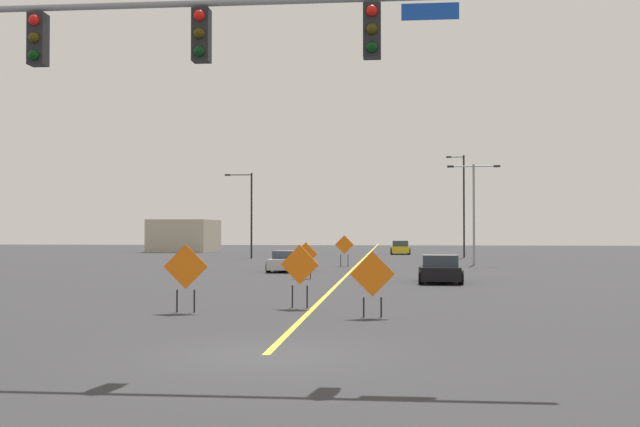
{
  "coord_description": "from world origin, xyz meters",
  "views": [
    {
      "loc": [
        2.45,
        -14.54,
        2.42
      ],
      "look_at": [
        -1.35,
        25.12,
        3.3
      ],
      "focal_mm": 42.46,
      "sensor_mm": 36.0,
      "label": 1
    }
  ],
  "objects_px": {
    "construction_sign_right_shoulder": "(344,246)",
    "car_yellow_distant": "(400,248)",
    "car_silver_far": "(289,261)",
    "street_lamp_near_right": "(474,204)",
    "construction_sign_left_shoulder": "(372,277)",
    "construction_sign_median_near": "(300,268)",
    "car_black_mid": "(440,270)",
    "traffic_signal_assembly": "(107,67)",
    "street_lamp_mid_right": "(463,202)",
    "construction_sign_right_lane": "(306,256)",
    "street_lamp_mid_left": "(249,210)",
    "construction_sign_median_far": "(186,270)"
  },
  "relations": [
    {
      "from": "traffic_signal_assembly",
      "to": "street_lamp_mid_right",
      "type": "relative_size",
      "value": 1.49
    },
    {
      "from": "car_silver_far",
      "to": "street_lamp_mid_left",
      "type": "bearing_deg",
      "value": 107.28
    },
    {
      "from": "street_lamp_near_right",
      "to": "construction_sign_median_near",
      "type": "bearing_deg",
      "value": -105.83
    },
    {
      "from": "construction_sign_median_near",
      "to": "street_lamp_near_right",
      "type": "bearing_deg",
      "value": 74.17
    },
    {
      "from": "street_lamp_mid_left",
      "to": "construction_sign_right_shoulder",
      "type": "relative_size",
      "value": 3.51
    },
    {
      "from": "street_lamp_mid_left",
      "to": "street_lamp_mid_right",
      "type": "xyz_separation_m",
      "value": [
        18.43,
        4.02,
        0.82
      ]
    },
    {
      "from": "street_lamp_near_right",
      "to": "car_silver_far",
      "type": "relative_size",
      "value": 1.73
    },
    {
      "from": "street_lamp_near_right",
      "to": "car_silver_far",
      "type": "bearing_deg",
      "value": -140.84
    },
    {
      "from": "construction_sign_left_shoulder",
      "to": "construction_sign_median_near",
      "type": "height_order",
      "value": "construction_sign_median_near"
    },
    {
      "from": "construction_sign_median_far",
      "to": "car_black_mid",
      "type": "xyz_separation_m",
      "value": [
        8.27,
        13.48,
        -0.66
      ]
    },
    {
      "from": "construction_sign_left_shoulder",
      "to": "car_black_mid",
      "type": "distance_m",
      "value": 14.53
    },
    {
      "from": "construction_sign_left_shoulder",
      "to": "car_yellow_distant",
      "type": "distance_m",
      "value": 55.31
    },
    {
      "from": "street_lamp_mid_left",
      "to": "construction_sign_median_near",
      "type": "height_order",
      "value": "street_lamp_mid_left"
    },
    {
      "from": "construction_sign_right_shoulder",
      "to": "car_yellow_distant",
      "type": "relative_size",
      "value": 0.53
    },
    {
      "from": "street_lamp_mid_left",
      "to": "construction_sign_median_far",
      "type": "distance_m",
      "value": 42.43
    },
    {
      "from": "street_lamp_near_right",
      "to": "street_lamp_mid_right",
      "type": "distance_m",
      "value": 14.28
    },
    {
      "from": "traffic_signal_assembly",
      "to": "construction_sign_left_shoulder",
      "type": "bearing_deg",
      "value": 52.1
    },
    {
      "from": "construction_sign_left_shoulder",
      "to": "construction_sign_right_lane",
      "type": "bearing_deg",
      "value": 102.83
    },
    {
      "from": "street_lamp_near_right",
      "to": "construction_sign_median_near",
      "type": "distance_m",
      "value": 31.47
    },
    {
      "from": "street_lamp_near_right",
      "to": "construction_sign_right_lane",
      "type": "relative_size",
      "value": 3.87
    },
    {
      "from": "construction_sign_median_far",
      "to": "construction_sign_left_shoulder",
      "type": "distance_m",
      "value": 5.58
    },
    {
      "from": "construction_sign_left_shoulder",
      "to": "construction_sign_median_near",
      "type": "bearing_deg",
      "value": 135.27
    },
    {
      "from": "traffic_signal_assembly",
      "to": "street_lamp_mid_right",
      "type": "xyz_separation_m",
      "value": [
        11.88,
        53.24,
        -0.75
      ]
    },
    {
      "from": "car_black_mid",
      "to": "street_lamp_mid_right",
      "type": "bearing_deg",
      "value": 82.92
    },
    {
      "from": "construction_sign_median_near",
      "to": "car_yellow_distant",
      "type": "relative_size",
      "value": 0.5
    },
    {
      "from": "street_lamp_mid_left",
      "to": "construction_sign_right_lane",
      "type": "bearing_deg",
      "value": -73.21
    },
    {
      "from": "street_lamp_mid_right",
      "to": "car_silver_far",
      "type": "bearing_deg",
      "value": -117.28
    },
    {
      "from": "street_lamp_mid_left",
      "to": "construction_sign_left_shoulder",
      "type": "relative_size",
      "value": 3.99
    },
    {
      "from": "construction_sign_right_lane",
      "to": "construction_sign_left_shoulder",
      "type": "distance_m",
      "value": 16.87
    },
    {
      "from": "street_lamp_mid_left",
      "to": "traffic_signal_assembly",
      "type": "bearing_deg",
      "value": -82.42
    },
    {
      "from": "car_black_mid",
      "to": "traffic_signal_assembly",
      "type": "bearing_deg",
      "value": -110.67
    },
    {
      "from": "street_lamp_mid_right",
      "to": "car_silver_far",
      "type": "distance_m",
      "value": 27.13
    },
    {
      "from": "car_silver_far",
      "to": "traffic_signal_assembly",
      "type": "bearing_deg",
      "value": -89.23
    },
    {
      "from": "construction_sign_median_near",
      "to": "car_yellow_distant",
      "type": "xyz_separation_m",
      "value": [
        3.65,
        52.99,
        -0.6
      ]
    },
    {
      "from": "construction_sign_left_shoulder",
      "to": "car_black_mid",
      "type": "bearing_deg",
      "value": 79.1
    },
    {
      "from": "street_lamp_near_right",
      "to": "car_silver_far",
      "type": "distance_m",
      "value": 15.56
    },
    {
      "from": "car_yellow_distant",
      "to": "construction_sign_median_near",
      "type": "bearing_deg",
      "value": -93.94
    },
    {
      "from": "street_lamp_mid_left",
      "to": "construction_sign_right_lane",
      "type": "relative_size",
      "value": 4.02
    },
    {
      "from": "street_lamp_near_right",
      "to": "street_lamp_mid_right",
      "type": "bearing_deg",
      "value": 87.79
    },
    {
      "from": "construction_sign_right_lane",
      "to": "construction_sign_median_far",
      "type": "height_order",
      "value": "construction_sign_median_far"
    },
    {
      "from": "construction_sign_median_far",
      "to": "street_lamp_mid_right",
      "type": "bearing_deg",
      "value": 75.0
    },
    {
      "from": "street_lamp_mid_left",
      "to": "car_black_mid",
      "type": "distance_m",
      "value": 32.05
    },
    {
      "from": "construction_sign_median_far",
      "to": "construction_sign_left_shoulder",
      "type": "bearing_deg",
      "value": -8.0
    },
    {
      "from": "street_lamp_near_right",
      "to": "construction_sign_left_shoulder",
      "type": "relative_size",
      "value": 3.84
    },
    {
      "from": "construction_sign_right_shoulder",
      "to": "car_black_mid",
      "type": "distance_m",
      "value": 16.12
    },
    {
      "from": "traffic_signal_assembly",
      "to": "car_black_mid",
      "type": "relative_size",
      "value": 3.37
    },
    {
      "from": "construction_sign_median_near",
      "to": "car_yellow_distant",
      "type": "height_order",
      "value": "construction_sign_median_near"
    },
    {
      "from": "car_silver_far",
      "to": "street_lamp_near_right",
      "type": "bearing_deg",
      "value": 39.16
    },
    {
      "from": "traffic_signal_assembly",
      "to": "street_lamp_near_right",
      "type": "bearing_deg",
      "value": 73.8
    },
    {
      "from": "construction_sign_right_lane",
      "to": "traffic_signal_assembly",
      "type": "bearing_deg",
      "value": -93.38
    }
  ]
}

